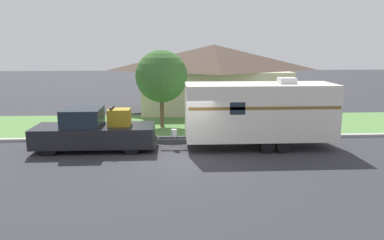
% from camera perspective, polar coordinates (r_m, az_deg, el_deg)
% --- Properties ---
extents(ground_plane, '(120.00, 120.00, 0.00)m').
position_cam_1_polar(ground_plane, '(16.48, -0.76, -6.09)').
color(ground_plane, '#2D2D33').
extents(curb_strip, '(80.00, 0.30, 0.14)m').
position_cam_1_polar(curb_strip, '(20.07, -1.22, -2.71)').
color(curb_strip, '#ADADA8').
rests_on(curb_strip, ground_plane).
extents(lawn_strip, '(80.00, 7.00, 0.03)m').
position_cam_1_polar(lawn_strip, '(23.64, -1.54, -0.70)').
color(lawn_strip, '#568442').
rests_on(lawn_strip, ground_plane).
extents(house_across_street, '(11.56, 7.00, 4.99)m').
position_cam_1_polar(house_across_street, '(29.00, 3.28, 6.66)').
color(house_across_street, beige).
rests_on(house_across_street, ground_plane).
extents(pickup_truck, '(5.78, 2.10, 2.09)m').
position_cam_1_polar(pickup_truck, '(18.45, -14.73, -1.69)').
color(pickup_truck, black).
rests_on(pickup_truck, ground_plane).
extents(travel_trailer, '(8.43, 2.40, 3.41)m').
position_cam_1_polar(travel_trailer, '(18.40, 10.25, 1.34)').
color(travel_trailer, black).
rests_on(travel_trailer, ground_plane).
extents(mailbox, '(0.48, 0.20, 1.34)m').
position_cam_1_polar(mailbox, '(20.73, 3.19, 0.45)').
color(mailbox, brown).
rests_on(mailbox, ground_plane).
extents(tree_in_yard, '(3.14, 3.14, 4.69)m').
position_cam_1_polar(tree_in_yard, '(22.64, -4.68, 6.66)').
color(tree_in_yard, brown).
rests_on(tree_in_yard, ground_plane).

